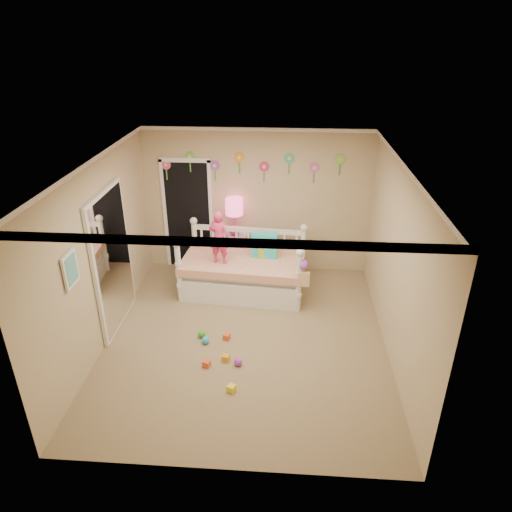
# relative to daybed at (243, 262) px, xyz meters

# --- Properties ---
(floor) EXTENTS (4.00, 4.50, 0.01)m
(floor) POSITION_rel_daybed_xyz_m (0.17, -1.36, -0.55)
(floor) COLOR #7F684C
(floor) RESTS_ON ground
(ceiling) EXTENTS (4.00, 4.50, 0.01)m
(ceiling) POSITION_rel_daybed_xyz_m (0.17, -1.36, 2.05)
(ceiling) COLOR white
(ceiling) RESTS_ON floor
(back_wall) EXTENTS (4.00, 0.01, 2.60)m
(back_wall) POSITION_rel_daybed_xyz_m (0.17, 0.89, 0.75)
(back_wall) COLOR tan
(back_wall) RESTS_ON floor
(left_wall) EXTENTS (0.01, 4.50, 2.60)m
(left_wall) POSITION_rel_daybed_xyz_m (-1.83, -1.36, 0.75)
(left_wall) COLOR tan
(left_wall) RESTS_ON floor
(right_wall) EXTENTS (0.01, 4.50, 2.60)m
(right_wall) POSITION_rel_daybed_xyz_m (2.17, -1.36, 0.75)
(right_wall) COLOR tan
(right_wall) RESTS_ON floor
(crown_molding) EXTENTS (4.00, 4.50, 0.06)m
(crown_molding) POSITION_rel_daybed_xyz_m (0.17, -1.36, 2.02)
(crown_molding) COLOR white
(crown_molding) RESTS_ON ceiling
(daybed) EXTENTS (2.13, 1.27, 1.11)m
(daybed) POSITION_rel_daybed_xyz_m (0.00, 0.00, 0.00)
(daybed) COLOR white
(daybed) RESTS_ON floor
(pillow_turquoise) EXTENTS (0.44, 0.19, 0.43)m
(pillow_turquoise) POSITION_rel_daybed_xyz_m (0.35, 0.09, 0.28)
(pillow_turquoise) COLOR teal
(pillow_turquoise) RESTS_ON daybed
(pillow_lime) EXTENTS (0.36, 0.18, 0.32)m
(pillow_lime) POSITION_rel_daybed_xyz_m (0.40, 0.09, 0.22)
(pillow_lime) COLOR #94C13A
(pillow_lime) RESTS_ON daybed
(child) EXTENTS (0.36, 0.27, 0.90)m
(child) POSITION_rel_daybed_xyz_m (-0.37, -0.16, 0.51)
(child) COLOR #F23773
(child) RESTS_ON daybed
(nightstand) EXTENTS (0.47, 0.38, 0.73)m
(nightstand) POSITION_rel_daybed_xyz_m (-0.22, 0.71, -0.19)
(nightstand) COLOR white
(nightstand) RESTS_ON floor
(table_lamp) EXTENTS (0.31, 0.31, 0.69)m
(table_lamp) POSITION_rel_daybed_xyz_m (-0.22, 0.71, 0.63)
(table_lamp) COLOR #E51E8E
(table_lamp) RESTS_ON nightstand
(closet_doorway) EXTENTS (0.90, 0.04, 2.07)m
(closet_doorway) POSITION_rel_daybed_xyz_m (-1.08, 0.88, 0.48)
(closet_doorway) COLOR black
(closet_doorway) RESTS_ON back_wall
(flower_decals) EXTENTS (3.40, 0.02, 0.50)m
(flower_decals) POSITION_rel_daybed_xyz_m (0.08, 0.88, 1.39)
(flower_decals) COLOR #B2668C
(flower_decals) RESTS_ON back_wall
(mirror_closet) EXTENTS (0.07, 1.30, 2.10)m
(mirror_closet) POSITION_rel_daybed_xyz_m (-1.79, -1.06, 0.50)
(mirror_closet) COLOR white
(mirror_closet) RESTS_ON left_wall
(wall_picture) EXTENTS (0.05, 0.34, 0.42)m
(wall_picture) POSITION_rel_daybed_xyz_m (-1.80, -2.26, 1.00)
(wall_picture) COLOR white
(wall_picture) RESTS_ON left_wall
(hanging_bag) EXTENTS (0.20, 0.16, 0.36)m
(hanging_bag) POSITION_rel_daybed_xyz_m (0.97, -0.57, 0.12)
(hanging_bag) COLOR beige
(hanging_bag) RESTS_ON daybed
(toy_scatter) EXTENTS (1.13, 1.47, 0.11)m
(toy_scatter) POSITION_rel_daybed_xyz_m (-0.16, -1.97, -0.50)
(toy_scatter) COLOR #996666
(toy_scatter) RESTS_ON floor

